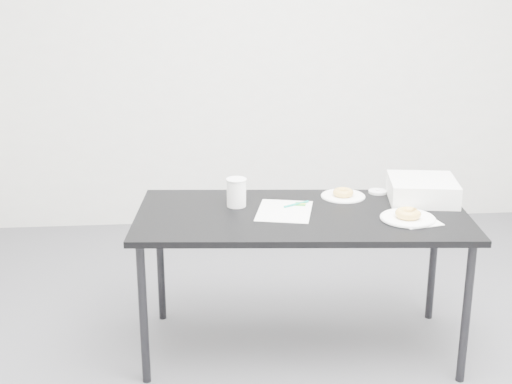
{
  "coord_description": "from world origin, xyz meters",
  "views": [
    {
      "loc": [
        -0.36,
        -2.85,
        1.78
      ],
      "look_at": [
        -0.11,
        0.02,
        0.85
      ],
      "focal_mm": 50.0,
      "sensor_mm": 36.0,
      "label": 1
    }
  ],
  "objects": [
    {
      "name": "floor",
      "position": [
        0.0,
        0.0,
        0.0
      ],
      "size": [
        4.0,
        4.0,
        0.0
      ],
      "primitive_type": "plane",
      "color": "#48484C",
      "rests_on": "ground"
    },
    {
      "name": "wall_back",
      "position": [
        0.0,
        2.0,
        1.35
      ],
      "size": [
        4.0,
        0.02,
        2.7
      ],
      "primitive_type": "cube",
      "color": "silver",
      "rests_on": "floor"
    },
    {
      "name": "table",
      "position": [
        0.12,
        0.19,
        0.64
      ],
      "size": [
        1.57,
        0.83,
        0.69
      ],
      "rotation": [
        0.0,
        0.0,
        -0.08
      ],
      "color": "black",
      "rests_on": "floor"
    },
    {
      "name": "scorecard",
      "position": [
        0.04,
        0.23,
        0.69
      ],
      "size": [
        0.31,
        0.35,
        0.0
      ],
      "primitive_type": "cube",
      "rotation": [
        0.0,
        0.0,
        -0.23
      ],
      "color": "white",
      "rests_on": "table"
    },
    {
      "name": "logo_patch",
      "position": [
        0.13,
        0.31,
        0.69
      ],
      "size": [
        0.06,
        0.06,
        0.0
      ],
      "primitive_type": "cube",
      "rotation": [
        0.0,
        0.0,
        -0.23
      ],
      "color": "green",
      "rests_on": "scorecard"
    },
    {
      "name": "pen",
      "position": [
        0.11,
        0.3,
        0.7
      ],
      "size": [
        0.13,
        0.08,
        0.01
      ],
      "primitive_type": "cylinder",
      "rotation": [
        0.0,
        1.57,
        0.52
      ],
      "color": "#0D9685",
      "rests_on": "scorecard"
    },
    {
      "name": "napkin",
      "position": [
        0.62,
        0.04,
        0.69
      ],
      "size": [
        0.2,
        0.2,
        0.0
      ],
      "primitive_type": "cube",
      "rotation": [
        0.0,
        0.0,
        0.23
      ],
      "color": "white",
      "rests_on": "table"
    },
    {
      "name": "plate_near",
      "position": [
        0.58,
        0.07,
        0.7
      ],
      "size": [
        0.24,
        0.24,
        0.01
      ],
      "primitive_type": "cylinder",
      "color": "white",
      "rests_on": "napkin"
    },
    {
      "name": "donut_near",
      "position": [
        0.58,
        0.07,
        0.72
      ],
      "size": [
        0.12,
        0.12,
        0.04
      ],
      "primitive_type": "torus",
      "rotation": [
        0.0,
        0.0,
        0.09
      ],
      "color": "gold",
      "rests_on": "plate_near"
    },
    {
      "name": "plate_far",
      "position": [
        0.36,
        0.41,
        0.69
      ],
      "size": [
        0.22,
        0.22,
        0.01
      ],
      "primitive_type": "cylinder",
      "color": "white",
      "rests_on": "table"
    },
    {
      "name": "donut_far",
      "position": [
        0.36,
        0.41,
        0.71
      ],
      "size": [
        0.12,
        0.12,
        0.03
      ],
      "primitive_type": "torus",
      "rotation": [
        0.0,
        0.0,
        -0.26
      ],
      "color": "gold",
      "rests_on": "plate_far"
    },
    {
      "name": "coffee_cup",
      "position": [
        -0.17,
        0.32,
        0.76
      ],
      "size": [
        0.09,
        0.09,
        0.14
      ],
      "primitive_type": "cylinder",
      "color": "white",
      "rests_on": "table"
    },
    {
      "name": "cup_lid",
      "position": [
        0.54,
        0.46,
        0.7
      ],
      "size": [
        0.09,
        0.09,
        0.01
      ],
      "primitive_type": "cylinder",
      "color": "silver",
      "rests_on": "table"
    },
    {
      "name": "bakery_box",
      "position": [
        0.73,
        0.33,
        0.74
      ],
      "size": [
        0.36,
        0.36,
        0.1
      ],
      "primitive_type": "cube",
      "rotation": [
        0.0,
        0.0,
        -0.16
      ],
      "color": "white",
      "rests_on": "table"
    }
  ]
}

